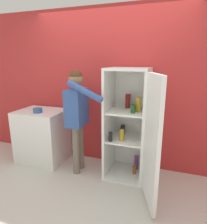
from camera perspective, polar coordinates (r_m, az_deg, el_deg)
ground_plane at (r=2.93m, az=-4.69°, el=-21.85°), size 12.00×12.00×0.00m
wall_back at (r=3.30m, az=1.81°, el=6.55°), size 7.00×0.06×2.55m
refrigerator at (r=2.89m, az=8.27°, el=-4.15°), size 0.84×1.15×1.64m
person at (r=3.02m, az=-7.46°, el=0.77°), size 0.62×0.55×1.61m
counter at (r=3.69m, az=-16.99°, el=-6.45°), size 0.79×0.64×0.90m
bowl at (r=3.44m, az=-18.28°, el=0.42°), size 0.15×0.15×0.07m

